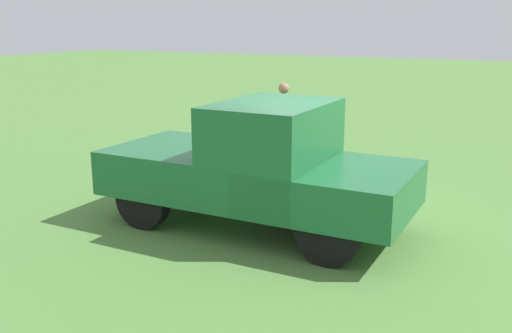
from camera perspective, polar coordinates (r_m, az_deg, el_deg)
ground_plane at (r=8.82m, az=5.59°, el=-5.06°), size 80.00×80.00×0.00m
pickup_truck at (r=8.09m, az=0.71°, el=0.28°), size 4.45×1.98×1.83m
person_bystander at (r=11.88m, az=2.76°, el=4.80°), size 0.43×0.43×1.70m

